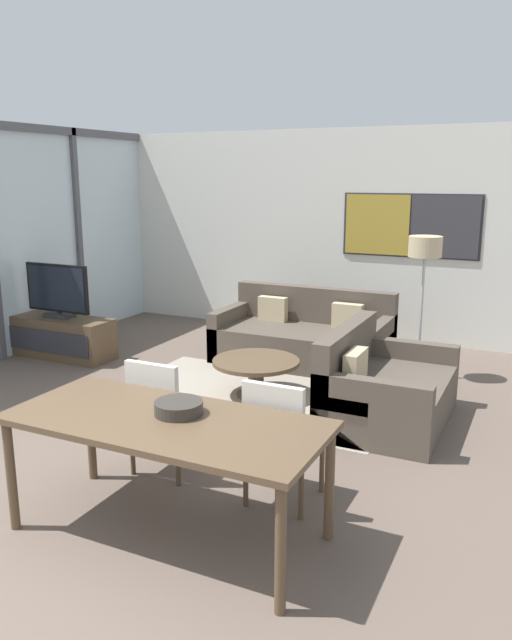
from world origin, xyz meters
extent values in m
plane|color=brown|center=(0.00, 0.00, 0.00)|extent=(24.00, 24.00, 0.00)
cube|color=silver|center=(0.00, 5.94, 1.40)|extent=(7.66, 0.06, 2.80)
cube|color=#2D2D33|center=(0.93, 5.90, 1.55)|extent=(1.77, 0.01, 0.82)
cube|color=#B29333|center=(0.50, 5.90, 1.55)|extent=(0.85, 0.02, 0.78)
cube|color=#38383D|center=(1.37, 5.90, 1.55)|extent=(0.85, 0.02, 0.78)
cube|color=#515156|center=(-3.30, 4.46, 1.40)|extent=(0.07, 0.08, 2.80)
cube|color=gray|center=(0.04, 3.15, 0.00)|extent=(2.81, 1.72, 0.01)
cube|color=brown|center=(-2.73, 3.38, 0.25)|extent=(1.37, 0.47, 0.50)
cube|color=#2D2D33|center=(-2.73, 3.14, 0.25)|extent=(1.26, 0.01, 0.27)
cube|color=#2D2D33|center=(-2.73, 3.38, 0.52)|extent=(0.36, 0.20, 0.05)
cube|color=#2D2D33|center=(-2.73, 3.38, 0.59)|extent=(0.06, 0.03, 0.08)
cube|color=black|center=(-2.73, 3.38, 0.86)|extent=(0.92, 0.04, 0.58)
cube|color=black|center=(-2.73, 3.35, 0.86)|extent=(0.85, 0.01, 0.53)
cube|color=#51473D|center=(0.04, 4.40, 0.21)|extent=(2.03, 0.99, 0.42)
cube|color=#51473D|center=(0.04, 4.82, 0.43)|extent=(2.03, 0.16, 0.85)
cube|color=#51473D|center=(-0.90, 4.40, 0.30)|extent=(0.14, 0.99, 0.60)
cube|color=#51473D|center=(0.99, 4.40, 0.30)|extent=(0.14, 0.99, 0.60)
cube|color=#C6B289|center=(-0.44, 4.64, 0.57)|extent=(0.36, 0.12, 0.30)
cube|color=#C6B289|center=(0.52, 4.64, 0.57)|extent=(0.36, 0.12, 0.30)
cube|color=#51473D|center=(1.43, 3.05, 0.21)|extent=(0.99, 1.45, 0.42)
cube|color=#51473D|center=(1.01, 3.05, 0.43)|extent=(0.16, 1.45, 0.85)
cube|color=#51473D|center=(1.43, 2.40, 0.30)|extent=(0.99, 0.14, 0.60)
cube|color=#51473D|center=(1.43, 3.71, 0.30)|extent=(0.99, 0.14, 0.60)
cube|color=#C6B289|center=(1.19, 2.73, 0.57)|extent=(0.12, 0.36, 0.30)
cylinder|color=brown|center=(0.04, 3.15, 0.01)|extent=(0.40, 0.40, 0.03)
cylinder|color=brown|center=(0.04, 3.15, 0.17)|extent=(0.16, 0.16, 0.34)
cylinder|color=brown|center=(0.04, 3.15, 0.36)|extent=(0.88, 0.88, 0.04)
cube|color=brown|center=(0.63, 0.66, 0.75)|extent=(1.95, 0.87, 0.04)
cylinder|color=brown|center=(-0.28, 0.29, 0.36)|extent=(0.06, 0.06, 0.73)
cylinder|color=brown|center=(1.55, 0.29, 0.36)|extent=(0.06, 0.06, 0.73)
cylinder|color=brown|center=(-0.28, 1.03, 0.36)|extent=(0.06, 0.06, 0.73)
cylinder|color=brown|center=(1.55, 1.03, 0.36)|extent=(0.06, 0.06, 0.73)
cube|color=beige|center=(0.15, 1.41, 0.42)|extent=(0.46, 0.46, 0.06)
cube|color=beige|center=(0.15, 1.20, 0.67)|extent=(0.42, 0.05, 0.45)
cylinder|color=brown|center=(-0.05, 1.21, 0.19)|extent=(0.04, 0.04, 0.39)
cylinder|color=brown|center=(0.35, 1.21, 0.19)|extent=(0.04, 0.04, 0.39)
cylinder|color=brown|center=(-0.05, 1.61, 0.19)|extent=(0.04, 0.04, 0.39)
cylinder|color=brown|center=(0.35, 1.61, 0.19)|extent=(0.04, 0.04, 0.39)
cube|color=beige|center=(1.11, 1.37, 0.42)|extent=(0.46, 0.46, 0.06)
cube|color=beige|center=(1.11, 1.16, 0.67)|extent=(0.42, 0.05, 0.45)
cylinder|color=brown|center=(0.91, 1.17, 0.19)|extent=(0.04, 0.04, 0.39)
cylinder|color=brown|center=(1.31, 1.17, 0.19)|extent=(0.04, 0.04, 0.39)
cylinder|color=brown|center=(0.91, 1.57, 0.19)|extent=(0.04, 0.04, 0.39)
cylinder|color=brown|center=(1.31, 1.57, 0.19)|extent=(0.04, 0.04, 0.39)
cylinder|color=#332D28|center=(0.66, 0.76, 0.81)|extent=(0.30, 0.30, 0.08)
torus|color=#332D28|center=(0.66, 0.76, 0.84)|extent=(0.30, 0.30, 0.02)
cylinder|color=#2D2D33|center=(1.41, 4.43, 0.01)|extent=(0.28, 0.28, 0.02)
cylinder|color=#B7B7BC|center=(1.41, 4.43, 0.68)|extent=(0.03, 0.03, 1.32)
cylinder|color=#C6B289|center=(1.41, 4.43, 1.45)|extent=(0.35, 0.35, 0.22)
camera|label=1|loc=(2.63, -2.27, 2.20)|focal=35.00mm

